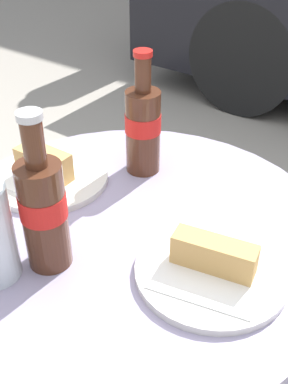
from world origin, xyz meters
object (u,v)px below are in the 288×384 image
object	(u,v)px
cola_bottle_right	(143,126)
lunch_plate_near	(212,267)
bistro_table	(133,304)
cola_bottle_left	(43,209)
lunch_plate_far	(48,174)

from	to	relation	value
cola_bottle_right	lunch_plate_near	size ratio (longest dim) A/B	1.04
bistro_table	lunch_plate_near	distance (m)	0.26
bistro_table	cola_bottle_left	xyz separation A→B (m)	(-0.05, -0.14, 0.29)
cola_bottle_right	lunch_plate_near	xyz separation A→B (m)	(0.25, -0.18, -0.08)
bistro_table	cola_bottle_left	size ratio (longest dim) A/B	3.07
cola_bottle_left	cola_bottle_right	size ratio (longest dim) A/B	1.05
lunch_plate_near	bistro_table	bearing A→B (deg)	172.75
cola_bottle_left	lunch_plate_near	xyz separation A→B (m)	(0.21, 0.12, -0.08)
bistro_table	cola_bottle_right	xyz separation A→B (m)	(-0.09, 0.16, 0.28)
lunch_plate_near	lunch_plate_far	distance (m)	0.37
bistro_table	cola_bottle_left	distance (m)	0.32
cola_bottle_right	lunch_plate_near	bearing A→B (deg)	-35.02
cola_bottle_right	lunch_plate_near	distance (m)	0.32
lunch_plate_near	cola_bottle_left	bearing A→B (deg)	-151.10
cola_bottle_left	lunch_plate_near	world-z (taller)	cola_bottle_left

